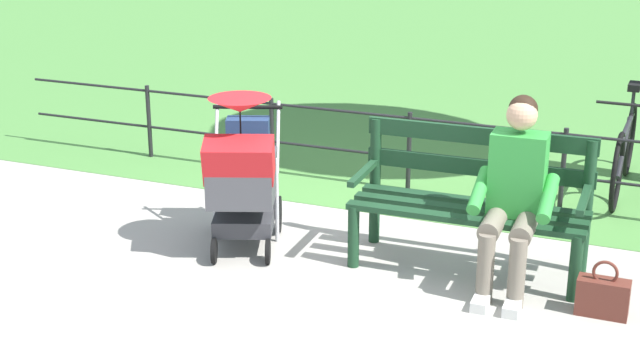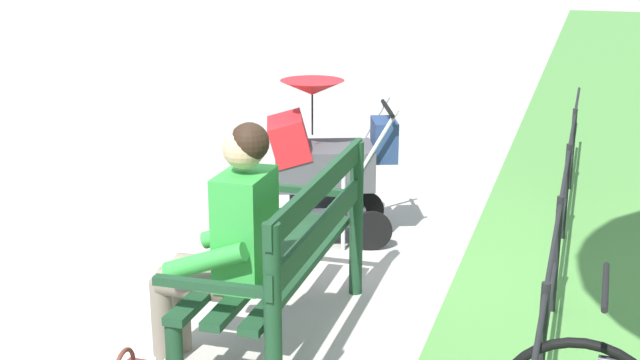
% 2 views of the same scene
% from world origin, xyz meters
% --- Properties ---
extents(ground_plane, '(60.00, 60.00, 0.00)m').
position_xyz_m(ground_plane, '(0.00, 0.00, 0.00)').
color(ground_plane, '#ADA89E').
extents(park_bench, '(1.61, 0.64, 0.96)m').
position_xyz_m(park_bench, '(-0.85, -0.12, 0.53)').
color(park_bench, '#193D23').
rests_on(park_bench, ground).
extents(person_on_bench, '(0.54, 0.74, 1.28)m').
position_xyz_m(person_on_bench, '(-1.17, 0.11, 0.68)').
color(person_on_bench, slate).
rests_on(person_on_bench, ground).
extents(stroller, '(0.77, 1.00, 1.15)m').
position_xyz_m(stroller, '(0.74, 0.21, 0.59)').
color(stroller, black).
rests_on(stroller, ground).
extents(park_fence, '(7.71, 0.04, 0.70)m').
position_xyz_m(park_fence, '(-0.28, -1.42, 0.42)').
color(park_fence, black).
rests_on(park_fence, ground).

